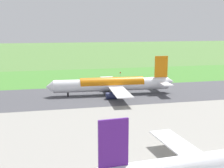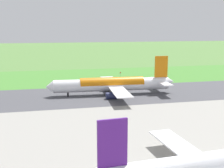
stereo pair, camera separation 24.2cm
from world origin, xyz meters
The scene contains 7 objects.
ground_plane centered at (0.00, 0.00, 0.00)m, with size 800.00×800.00×0.00m, color #547F3D.
runway_asphalt centered at (0.00, 0.00, 0.03)m, with size 600.00×36.70×0.06m, color #47474C.
grass_verge_foreground centered at (0.00, -35.84, 0.02)m, with size 600.00×80.00×0.04m, color #478534.
airliner_main centered at (-4.49, 0.02, 4.35)m, with size 54.12×44.25×15.88m.
airliner_parked_mid centered at (-5.77, 73.45, 3.82)m, with size 47.94×39.25×13.99m.
no_stopping_sign centered at (-17.89, -40.04, 1.74)m, with size 0.60×0.10×2.95m.
traffic_cone_orange centered at (-13.89, -37.68, 0.28)m, with size 0.40×0.40×0.55m, color orange.
Camera 2 is at (22.33, 118.14, 28.23)m, focal length 47.68 mm.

